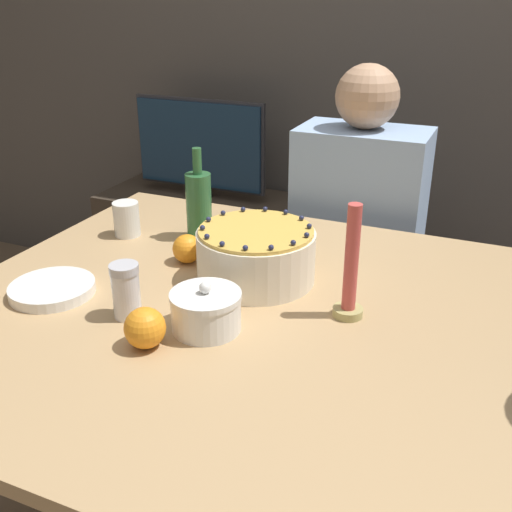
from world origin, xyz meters
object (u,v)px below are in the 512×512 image
at_px(sugar_bowl, 206,311).
at_px(bottle, 199,204).
at_px(tv_monitor, 199,147).
at_px(person_man_blue_shirt, 354,270).
at_px(candle, 351,273).
at_px(sugar_shaker, 126,291).
at_px(cake, 256,254).

bearing_deg(sugar_bowl, bottle, 119.87).
bearing_deg(tv_monitor, person_man_blue_shirt, -25.44).
xyz_separation_m(sugar_bowl, candle, (0.25, 0.16, 0.06)).
bearing_deg(sugar_shaker, candle, 23.77).
bearing_deg(person_man_blue_shirt, tv_monitor, -25.44).
height_order(bottle, person_man_blue_shirt, person_man_blue_shirt).
height_order(bottle, tv_monitor, bottle).
bearing_deg(cake, person_man_blue_shirt, 82.47).
distance_m(bottle, person_man_blue_shirt, 0.66).
relative_size(cake, candle, 1.12).
height_order(sugar_shaker, bottle, bottle).
relative_size(sugar_bowl, bottle, 0.58).
relative_size(cake, person_man_blue_shirt, 0.23).
relative_size(candle, bottle, 0.99).
bearing_deg(tv_monitor, cake, -55.42).
height_order(sugar_bowl, candle, candle).
bearing_deg(cake, sugar_bowl, -90.35).
xyz_separation_m(candle, bottle, (-0.49, 0.26, -0.00)).
distance_m(sugar_bowl, bottle, 0.49).
distance_m(sugar_shaker, tv_monitor, 1.38).
relative_size(sugar_shaker, bottle, 0.48).
bearing_deg(candle, cake, 161.52).
xyz_separation_m(cake, person_man_blue_shirt, (0.08, 0.64, -0.31)).
bearing_deg(bottle, person_man_blue_shirt, 54.70).
height_order(cake, sugar_bowl, cake).
bearing_deg(person_man_blue_shirt, bottle, 54.70).
height_order(cake, sugar_shaker, cake).
bearing_deg(bottle, sugar_bowl, -60.13).
relative_size(candle, tv_monitor, 0.42).
bearing_deg(candle, person_man_blue_shirt, 102.55).
distance_m(cake, sugar_shaker, 0.32).
height_order(sugar_bowl, tv_monitor, tv_monitor).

